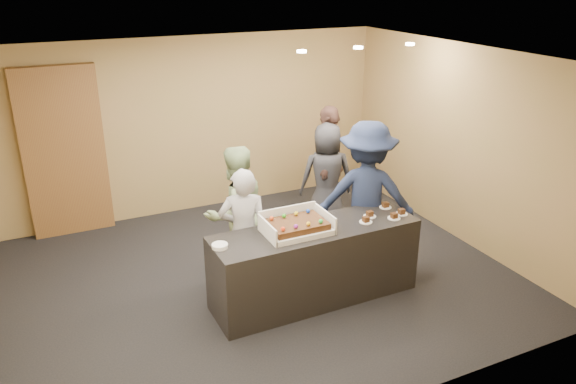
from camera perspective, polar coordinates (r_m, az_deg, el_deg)
The scene contains 17 objects.
room at distance 6.53m, azimuth -3.03°, elevation 1.57°, with size 6.04×6.00×2.70m.
serving_counter at distance 6.50m, azimuth 2.75°, elevation -7.28°, with size 2.40×0.70×0.90m, color black.
storage_cabinet at distance 8.45m, azimuth -21.78°, elevation 3.73°, with size 1.10×0.15×2.41m, color brown.
cake_box at distance 6.20m, azimuth 0.79°, elevation -3.61°, with size 0.73×0.50×0.21m.
sheet_cake at distance 6.15m, azimuth 0.90°, elevation -3.29°, with size 0.62×0.43×0.12m.
plate_stack at distance 5.90m, azimuth -6.94°, elevation -5.46°, with size 0.17×0.17×0.04m, color white.
slice_a at distance 6.48m, azimuth 7.91°, elevation -2.87°, with size 0.15×0.15×0.07m.
slice_b at distance 6.63m, azimuth 8.30°, elevation -2.30°, with size 0.15×0.15×0.07m.
slice_c at distance 6.63m, azimuth 10.72°, elevation -2.47°, with size 0.15×0.15×0.07m.
slice_d at distance 6.91m, azimuth 9.87°, elevation -1.38°, with size 0.15×0.15×0.07m.
slice_e at distance 6.76m, azimuth 11.45°, elevation -2.05°, with size 0.15×0.15×0.07m.
person_server_grey at distance 6.46m, azimuth -4.51°, elevation -4.19°, with size 0.57×0.38×1.57m, color #A2A2A7.
person_sage_man at distance 6.83m, azimuth -5.34°, elevation -2.16°, with size 0.82×0.64×1.69m, color #92AC7A.
person_navy_man at distance 7.07m, azimuth 7.97°, elevation -0.41°, with size 1.24×0.71×1.91m, color #1B2646.
person_brown_extra at distance 8.40m, azimuth 4.18°, elevation 2.88°, with size 1.04×0.43×1.78m, color brown.
person_dark_suit at distance 8.13m, azimuth 3.96°, elevation 1.54°, with size 0.78×0.51×1.59m, color #292A2F.
ceiling_spotlights at distance 7.37m, azimuth 7.15°, elevation 14.36°, with size 1.72×0.12×0.03m.
Camera 1 is at (-2.30, -5.68, 3.61)m, focal length 35.00 mm.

